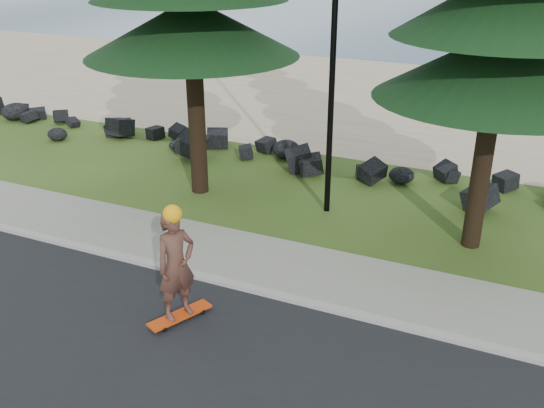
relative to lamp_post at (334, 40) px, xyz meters
The scene contains 8 objects.
ground 5.23m from the lamp_post, 90.00° to the right, with size 160.00×160.00×0.00m, color #2E4816.
kerb 5.79m from the lamp_post, 90.00° to the right, with size 160.00×0.20×0.10m, color #A49E93.
sidewalk 5.08m from the lamp_post, 90.00° to the right, with size 160.00×2.00×0.08m, color gray.
beach_sand 12.03m from the lamp_post, 90.00° to the left, with size 160.00×15.00×0.01m, color tan.
ocean 47.98m from the lamp_post, 90.00° to the left, with size 160.00×58.00×0.01m, color #355066.
seawall_boulders 4.78m from the lamp_post, 90.00° to the left, with size 60.00×2.40×1.10m, color black, non-canonical shape.
lamp_post is the anchor object (origin of this frame).
skateboarder 6.31m from the lamp_post, 98.55° to the right, with size 0.77×1.22×2.24m.
Camera 1 is at (4.35, -9.80, 6.35)m, focal length 40.00 mm.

